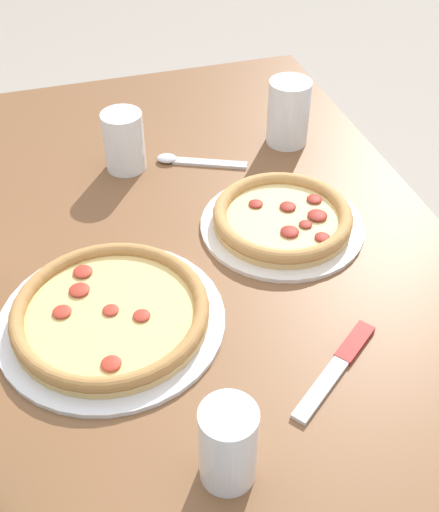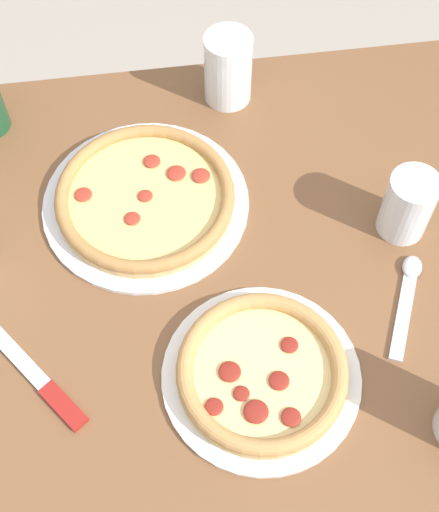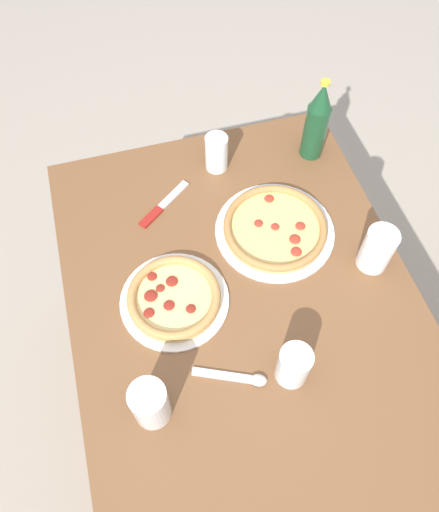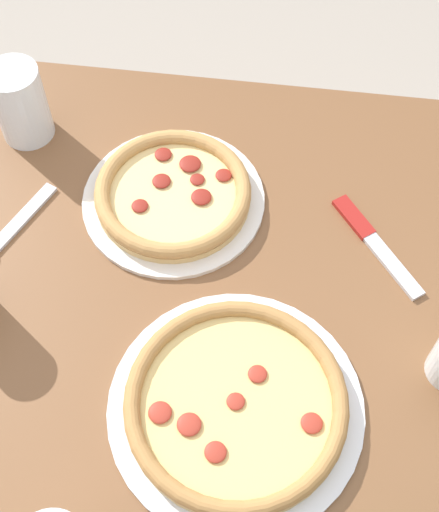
# 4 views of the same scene
# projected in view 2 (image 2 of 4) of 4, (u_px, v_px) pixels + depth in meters

# --- Properties ---
(ground_plane) EXTENTS (8.00, 8.00, 0.00)m
(ground_plane) POSITION_uv_depth(u_px,v_px,m) (251.00, 424.00, 1.76)
(ground_plane) COLOR #A89E8E
(table) EXTENTS (1.19, 0.89, 0.77)m
(table) POSITION_uv_depth(u_px,v_px,m) (259.00, 364.00, 1.43)
(table) COLOR brown
(table) RESTS_ON ground_plane
(pizza_veggie) EXTENTS (0.28, 0.28, 0.04)m
(pizza_veggie) POSITION_uv_depth(u_px,v_px,m) (262.00, 373.00, 0.99)
(pizza_veggie) COLOR silver
(pizza_veggie) RESTS_ON table
(pizza_pepperoni) EXTENTS (0.33, 0.33, 0.04)m
(pizza_pepperoni) POSITION_uv_depth(u_px,v_px,m) (145.00, 198.00, 1.14)
(pizza_pepperoni) COLOR silver
(pizza_pepperoni) RESTS_ON table
(glass_mango_juice) EXTENTS (0.08, 0.08, 0.12)m
(glass_mango_juice) POSITION_uv_depth(u_px,v_px,m) (407.00, 207.00, 1.09)
(glass_mango_juice) COLOR white
(glass_mango_juice) RESTS_ON table
(glass_water) EXTENTS (0.08, 0.08, 0.13)m
(glass_water) POSITION_uv_depth(u_px,v_px,m) (228.00, 70.00, 1.22)
(glass_water) COLOR white
(glass_water) RESTS_ON table
(knife) EXTENTS (0.14, 0.17, 0.01)m
(knife) POSITION_uv_depth(u_px,v_px,m) (41.00, 382.00, 0.99)
(knife) COLOR maroon
(knife) RESTS_ON table
(spoon) EXTENTS (0.10, 0.17, 0.01)m
(spoon) POSITION_uv_depth(u_px,v_px,m) (408.00, 292.00, 1.07)
(spoon) COLOR silver
(spoon) RESTS_ON table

